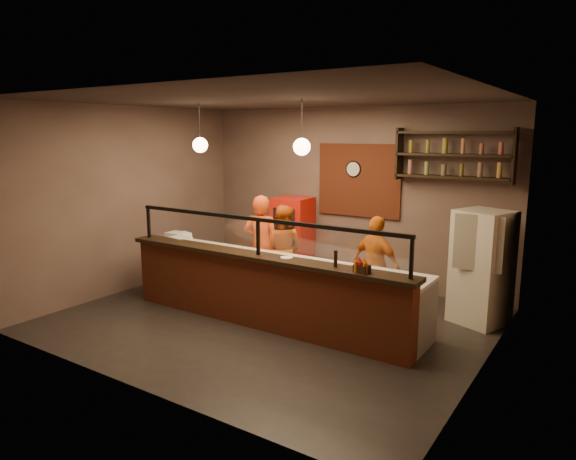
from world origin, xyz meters
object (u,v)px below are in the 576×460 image
Objects in this scene: cook_mid at (283,249)px; condiment_caddy at (362,269)px; cook_left at (261,245)px; pizza_dough at (339,270)px; fridge at (482,267)px; cook_right at (376,265)px; red_cooler at (293,238)px; wall_clock at (354,169)px; pepper_mill at (336,259)px.

condiment_caddy is at bearing 135.40° from cook_mid.
pizza_dough is at bearing 138.59° from cook_left.
cook_left is 3.59× the size of pizza_dough.
cook_left is 1.04× the size of fridge.
cook_mid is at bearing 15.28° from cook_right.
cook_right is 0.91× the size of fridge.
red_cooler is at bearing 136.30° from condiment_caddy.
condiment_caddy is at bearing -95.43° from fridge.
wall_clock is at bearing 112.48° from pizza_dough.
cook_mid reaches higher than condiment_caddy.
pizza_dough is 2.67× the size of condiment_caddy.
cook_mid is at bearing -119.40° from wall_clock.
cook_right is at bearing 107.30° from condiment_caddy.
cook_left is 0.38m from cook_mid.
condiment_caddy is (0.48, -1.53, 0.36)m from cook_right.
fridge is at bearing -19.02° from wall_clock.
cook_right is 1.52m from fridge.
fridge is (3.45, 0.67, -0.03)m from cook_left.
cook_right is (1.99, 0.24, -0.11)m from cook_left.
fridge is 9.25× the size of condiment_caddy.
pepper_mill is at bearing -50.75° from red_cooler.
pizza_dough is (1.93, -0.84, 0.04)m from cook_left.
fridge is at bearing 63.44° from condiment_caddy.
cook_mid is at bearing 146.36° from pizza_dough.
pizza_dough is 0.73m from condiment_caddy.
cook_left reaches higher than pizza_dough.
wall_clock is 2.93m from fridge.
wall_clock is 2.83m from pizza_dough.
condiment_caddy is at bearing 134.56° from cook_left.
cook_right is 2.36m from red_cooler.
cook_right is at bearing 169.07° from cook_left.
pizza_dough is 2.23× the size of pepper_mill.
fridge is (2.50, -0.86, -1.27)m from wall_clock.
pizza_dough is at bearing -67.52° from wall_clock.
cook_right is 8.39× the size of condiment_caddy.
cook_right is (1.05, -1.29, -1.35)m from wall_clock.
wall_clock is 1.95m from cook_mid.
cook_left is at bearing -85.68° from red_cooler.
red_cooler reaches higher than pepper_mill.
pizza_dough is (2.08, -2.06, 0.14)m from red_cooler.
red_cooler is at bearing -167.58° from fridge.
cook_mid is 2.40m from pepper_mill.
pepper_mill is at bearing 109.62° from cook_right.
condiment_caddy is (2.47, -1.28, 0.25)m from cook_left.
fridge is (3.20, 0.39, 0.06)m from cook_mid.
cook_left is (-0.95, -1.53, -1.24)m from wall_clock.
wall_clock is at bearing -128.82° from cook_mid.
red_cooler is at bearing -76.37° from cook_mid.
wall_clock is at bearing -139.60° from cook_left.
cook_left reaches higher than red_cooler.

